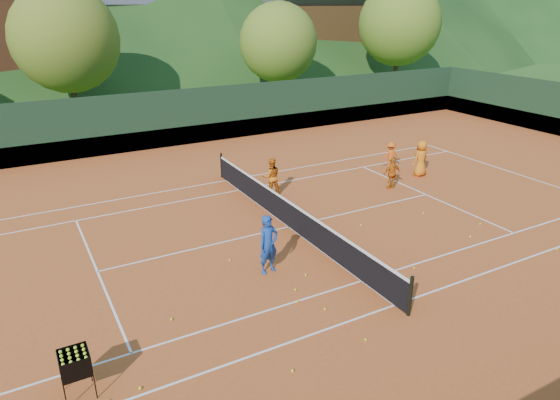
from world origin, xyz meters
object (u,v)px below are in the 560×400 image
ball_hopper (75,364)px  chalet_mid (162,28)px  tennis_net (289,214)px  student_a (271,177)px  student_b (392,173)px  chalet_right (314,23)px  student_c (421,158)px  coach (268,244)px  student_d (390,155)px

ball_hopper → chalet_mid: size_ratio=0.08×
tennis_net → ball_hopper: 9.02m
student_a → student_b: 5.03m
student_b → chalet_right: chalet_right is taller
student_b → student_c: (2.19, 0.66, 0.15)m
coach → student_d: bearing=20.8°
student_c → chalet_right: 30.94m
student_d → tennis_net: bearing=36.8°
ball_hopper → chalet_mid: bearing=70.7°
chalet_mid → student_c: bearing=-86.8°
chalet_mid → tennis_net: bearing=-100.0°
student_d → chalet_right: (12.67, 26.66, 4.60)m
student_d → chalet_mid: 30.99m
student_d → ball_hopper: size_ratio=1.28×
ball_hopper → coach: bearing=24.2°
student_a → student_d: size_ratio=1.19×
student_a → student_b: (4.70, -1.80, -0.10)m
student_c → chalet_mid: bearing=-92.7°
coach → tennis_net: 3.16m
student_b → tennis_net: student_b is taller
coach → student_d: size_ratio=1.36×
student_b → tennis_net: bearing=20.9°
coach → tennis_net: (2.05, 2.38, -0.37)m
student_c → chalet_right: size_ratio=0.14×
chalet_mid → student_a: bearing=-99.3°
student_b → chalet_right: (14.37, 28.75, 4.57)m
student_b → ball_hopper: student_b is taller
coach → ball_hopper: bearing=-166.4°
student_a → student_c: size_ratio=0.94×
chalet_right → tennis_net: bearing=-123.7°
chalet_right → student_a: bearing=-125.3°
student_a → ball_hopper: bearing=57.2°
ball_hopper → student_d: bearing=28.8°
student_a → coach: bearing=75.6°
student_d → chalet_right: 29.87m
chalet_right → student_d: bearing=-115.4°
student_a → chalet_mid: chalet_mid is taller
student_a → chalet_mid: 31.65m
student_c → tennis_net: bearing=7.8°
coach → tennis_net: coach is taller
student_c → ball_hopper: student_c is taller
coach → student_d: (9.38, 5.72, -0.23)m
coach → chalet_mid: bearing=66.9°
tennis_net → student_d: bearing=24.5°
student_c → chalet_mid: (-1.82, 32.10, 4.16)m
coach → student_c: coach is taller
student_a → student_b: student_a is taller
chalet_mid → student_d: bearing=-87.5°
ball_hopper → student_b: bearing=24.8°
tennis_net → chalet_right: chalet_right is taller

